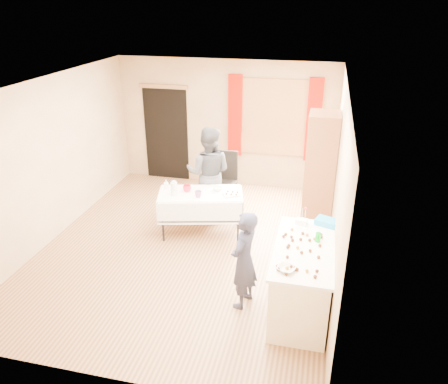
% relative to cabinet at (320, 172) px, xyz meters
% --- Properties ---
extents(floor, '(4.50, 5.50, 0.02)m').
position_rel_cabinet_xyz_m(floor, '(-1.99, -1.21, -1.02)').
color(floor, '#9E7047').
rests_on(floor, ground).
extents(ceiling, '(4.50, 5.50, 0.02)m').
position_rel_cabinet_xyz_m(ceiling, '(-1.99, -1.21, 1.60)').
color(ceiling, white).
rests_on(ceiling, floor).
extents(wall_back, '(4.50, 0.02, 2.60)m').
position_rel_cabinet_xyz_m(wall_back, '(-1.99, 1.55, 0.29)').
color(wall_back, tan).
rests_on(wall_back, floor).
extents(wall_front, '(4.50, 0.02, 2.60)m').
position_rel_cabinet_xyz_m(wall_front, '(-1.99, -3.97, 0.29)').
color(wall_front, tan).
rests_on(wall_front, floor).
extents(wall_left, '(0.02, 5.50, 2.60)m').
position_rel_cabinet_xyz_m(wall_left, '(-4.25, -1.21, 0.29)').
color(wall_left, tan).
rests_on(wall_left, floor).
extents(wall_right, '(0.02, 5.50, 2.60)m').
position_rel_cabinet_xyz_m(wall_right, '(0.27, -1.21, 0.29)').
color(wall_right, tan).
rests_on(wall_right, floor).
extents(window_frame, '(1.32, 0.06, 1.52)m').
position_rel_cabinet_xyz_m(window_frame, '(-0.99, 1.51, 0.49)').
color(window_frame, olive).
rests_on(window_frame, wall_back).
extents(window_pane, '(1.20, 0.02, 1.40)m').
position_rel_cabinet_xyz_m(window_pane, '(-0.99, 1.50, 0.49)').
color(window_pane, white).
rests_on(window_pane, wall_back).
extents(curtain_left, '(0.28, 0.06, 1.65)m').
position_rel_cabinet_xyz_m(curtain_left, '(-1.77, 1.46, 0.49)').
color(curtain_left, '#9B0C00').
rests_on(curtain_left, wall_back).
extents(curtain_right, '(0.28, 0.06, 1.65)m').
position_rel_cabinet_xyz_m(curtain_right, '(-0.21, 1.46, 0.49)').
color(curtain_right, '#9B0C00').
rests_on(curtain_right, wall_back).
extents(doorway, '(0.95, 0.04, 2.00)m').
position_rel_cabinet_xyz_m(doorway, '(-3.29, 1.52, -0.01)').
color(doorway, black).
rests_on(doorway, floor).
extents(door_lintel, '(1.05, 0.06, 0.08)m').
position_rel_cabinet_xyz_m(door_lintel, '(-3.29, 1.49, 1.01)').
color(door_lintel, olive).
rests_on(door_lintel, wall_back).
extents(cabinet, '(0.50, 0.60, 2.02)m').
position_rel_cabinet_xyz_m(cabinet, '(0.00, 0.00, 0.00)').
color(cabinet, brown).
rests_on(cabinet, floor).
extents(counter, '(0.73, 1.54, 0.91)m').
position_rel_cabinet_xyz_m(counter, '(-0.10, -2.33, -0.56)').
color(counter, '#F7EDCE').
rests_on(counter, floor).
extents(party_table, '(1.52, 1.03, 0.75)m').
position_rel_cabinet_xyz_m(party_table, '(-1.89, -0.71, -0.56)').
color(party_table, black).
rests_on(party_table, floor).
extents(chair, '(0.45, 0.45, 1.08)m').
position_rel_cabinet_xyz_m(chair, '(-1.74, 0.35, -0.69)').
color(chair, black).
rests_on(chair, floor).
extents(girl, '(0.66, 0.57, 1.34)m').
position_rel_cabinet_xyz_m(girl, '(-0.83, -2.41, -0.34)').
color(girl, '#212238').
rests_on(girl, floor).
extents(woman, '(0.90, 0.75, 1.68)m').
position_rel_cabinet_xyz_m(woman, '(-1.92, -0.06, -0.17)').
color(woman, black).
rests_on(woman, floor).
extents(soda_can, '(0.07, 0.07, 0.12)m').
position_rel_cabinet_xyz_m(soda_can, '(0.05, -2.14, -0.04)').
color(soda_can, '#079813').
rests_on(soda_can, counter).
extents(mixing_bowl, '(0.32, 0.32, 0.05)m').
position_rel_cabinet_xyz_m(mixing_bowl, '(-0.27, -2.86, -0.08)').
color(mixing_bowl, white).
rests_on(mixing_bowl, counter).
extents(foam_block, '(0.17, 0.13, 0.08)m').
position_rel_cabinet_xyz_m(foam_block, '(-0.18, -1.73, -0.06)').
color(foam_block, white).
rests_on(foam_block, counter).
extents(blue_basket, '(0.35, 0.29, 0.08)m').
position_rel_cabinet_xyz_m(blue_basket, '(0.16, -1.67, -0.06)').
color(blue_basket, '#1A8DD3').
rests_on(blue_basket, counter).
extents(pitcher, '(0.15, 0.15, 0.22)m').
position_rel_cabinet_xyz_m(pitcher, '(-2.28, -0.90, -0.15)').
color(pitcher, silver).
rests_on(pitcher, party_table).
extents(cup_red, '(0.18, 0.18, 0.11)m').
position_rel_cabinet_xyz_m(cup_red, '(-2.12, -0.72, -0.21)').
color(cup_red, red).
rests_on(cup_red, party_table).
extents(cup_rainbow, '(0.18, 0.18, 0.11)m').
position_rel_cabinet_xyz_m(cup_rainbow, '(-1.88, -0.89, -0.21)').
color(cup_rainbow, red).
rests_on(cup_rainbow, party_table).
extents(small_bowl, '(0.29, 0.29, 0.05)m').
position_rel_cabinet_xyz_m(small_bowl, '(-1.64, -0.55, -0.24)').
color(small_bowl, white).
rests_on(small_bowl, party_table).
extents(pastry_tray, '(0.34, 0.31, 0.02)m').
position_rel_cabinet_xyz_m(pastry_tray, '(-1.36, -0.68, -0.25)').
color(pastry_tray, white).
rests_on(pastry_tray, party_table).
extents(bottle, '(0.13, 0.13, 0.16)m').
position_rel_cabinet_xyz_m(bottle, '(-2.50, -0.68, -0.18)').
color(bottle, white).
rests_on(bottle, party_table).
extents(cake_balls, '(0.51, 1.06, 0.04)m').
position_rel_cabinet_xyz_m(cake_balls, '(-0.15, -2.43, -0.08)').
color(cake_balls, '#3F2314').
rests_on(cake_balls, counter).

